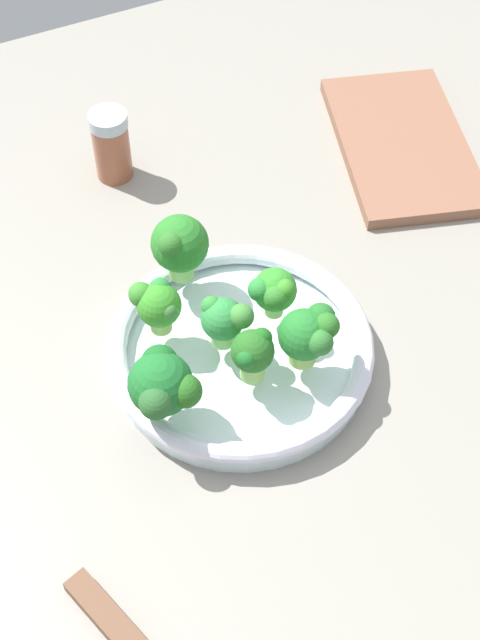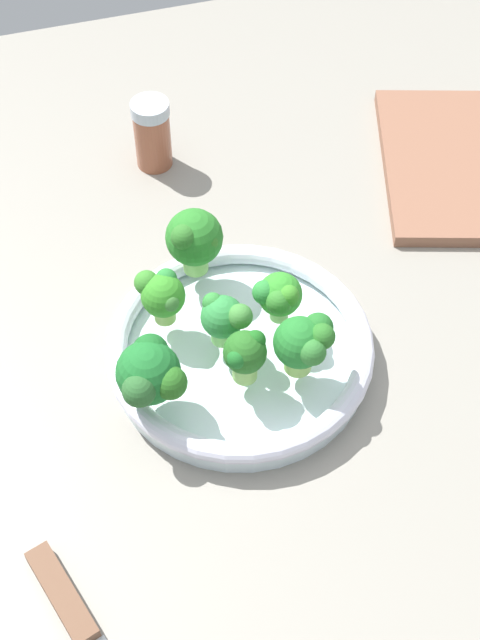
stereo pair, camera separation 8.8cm
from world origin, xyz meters
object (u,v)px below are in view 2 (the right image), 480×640
at_px(broccoli_floret_3, 279,296).
at_px(broccoli_floret_4, 224,317).
at_px(bowl, 240,350).
at_px(broccoli_floret_5, 162,294).
at_px(cutting_board, 447,164).
at_px(broccoli_floret_1, 305,343).
at_px(broccoli_floret_6, 242,355).
at_px(broccoli_floret_2, 195,239).
at_px(broccoli_floret_0, 150,373).
at_px(pepper_shaker, 152,134).

relative_size(broccoli_floret_3, broccoli_floret_4, 0.98).
relative_size(bowl, broccoli_floret_3, 4.72).
bearing_deg(broccoli_floret_5, cutting_board, -67.82).
relative_size(broccoli_floret_1, broccoli_floret_6, 1.11).
relative_size(broccoli_floret_2, broccoli_floret_5, 1.34).
bearing_deg(broccoli_floret_2, broccoli_floret_0, 150.74).
height_order(broccoli_floret_6, cutting_board, broccoli_floret_6).
relative_size(broccoli_floret_0, broccoli_floret_3, 1.23).
bearing_deg(broccoli_floret_1, bowl, 43.46).
bearing_deg(bowl, cutting_board, -57.39).
distance_m(broccoli_floret_2, broccoli_floret_5, 0.07).
bearing_deg(cutting_board, pepper_shaker, 71.67).
bearing_deg(broccoli_floret_0, broccoli_floret_4, -60.50).
relative_size(broccoli_floret_1, broccoli_floret_4, 1.12).
height_order(broccoli_floret_1, cutting_board, broccoli_floret_1).
distance_m(bowl, broccoli_floret_0, 0.12).
bearing_deg(pepper_shaker, broccoli_floret_4, 179.82).
bearing_deg(pepper_shaker, cutting_board, -108.33).
bearing_deg(broccoli_floret_3, broccoli_floret_2, 34.83).
distance_m(bowl, broccoli_floret_5, 0.10).
xyz_separation_m(broccoli_floret_1, broccoli_floret_2, (0.15, 0.07, 0.01)).
distance_m(broccoli_floret_0, broccoli_floret_4, 0.10).
distance_m(broccoli_floret_2, broccoli_floret_3, 0.11).
bearing_deg(bowl, broccoli_floret_5, 53.40).
relative_size(broccoli_floret_0, broccoli_floret_2, 0.92).
distance_m(broccoli_floret_0, broccoli_floret_3, 0.15).
distance_m(broccoli_floret_1, broccoli_floret_6, 0.06).
distance_m(broccoli_floret_2, broccoli_floret_6, 0.15).
bearing_deg(broccoli_floret_4, bowl, -107.89).
bearing_deg(broccoli_floret_1, broccoli_floret_4, 48.57).
bearing_deg(broccoli_floret_4, cutting_board, -59.13).
xyz_separation_m(broccoli_floret_1, broccoli_floret_5, (0.10, 0.11, -0.00)).
distance_m(broccoli_floret_3, broccoli_floret_5, 0.11).
relative_size(bowl, cutting_board, 1.02).
relative_size(bowl, broccoli_floret_5, 4.70).
height_order(broccoli_floret_0, broccoli_floret_4, broccoli_floret_0).
xyz_separation_m(broccoli_floret_5, broccoli_floret_6, (-0.09, -0.05, 0.00)).
relative_size(broccoli_floret_4, pepper_shaker, 0.64).
height_order(broccoli_floret_3, broccoli_floret_6, broccoli_floret_6).
distance_m(broccoli_floret_4, pepper_shaker, 0.32).
relative_size(broccoli_floret_4, cutting_board, 0.22).
bearing_deg(pepper_shaker, broccoli_floret_2, 178.97).
height_order(cutting_board, pepper_shaker, pepper_shaker).
xyz_separation_m(broccoli_floret_3, broccoli_floret_5, (0.04, 0.11, -0.00)).
xyz_separation_m(broccoli_floret_2, broccoli_floret_5, (-0.05, 0.05, -0.01)).
bearing_deg(broccoli_floret_3, broccoli_floret_5, 72.17).
bearing_deg(bowl, broccoli_floret_1, -136.54).
distance_m(cutting_board, pepper_shaker, 0.36).
height_order(broccoli_floret_5, broccoli_floret_6, broccoli_floret_6).
distance_m(broccoli_floret_1, broccoli_floret_4, 0.08).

